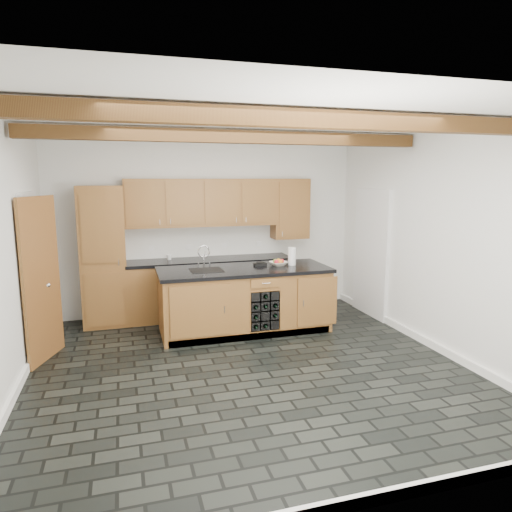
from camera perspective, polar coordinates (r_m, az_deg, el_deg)
The scene contains 10 objects.
ground at distance 5.56m, azimuth -0.98°, elevation -13.68°, with size 5.00×5.00×0.00m, color black.
room_shell at distance 5.64m, azimuth -3.29°, elevation 2.75°, with size 5.01×5.00×5.00m.
back_cabinetry at distance 7.33m, azimuth -8.50°, elevation -0.06°, with size 3.65×0.62×2.20m.
island at distance 6.66m, azimuth -1.38°, elevation -5.48°, with size 2.48×0.96×0.93m.
faucet at distance 6.47m, azimuth -6.28°, elevation -1.43°, with size 0.45×0.40×0.34m.
kitchen_scale at distance 6.75m, azimuth 0.53°, elevation -0.99°, with size 0.18×0.12×0.06m.
fruit_bowl at distance 6.75m, azimuth 2.83°, elevation -0.96°, with size 0.25×0.25×0.06m, color silver.
fruit_cluster at distance 6.74m, azimuth 2.83°, elevation -0.68°, with size 0.16×0.17×0.07m.
paper_towel at distance 6.80m, azimuth 4.51°, elevation -0.03°, with size 0.12×0.12×0.27m, color white.
mug at distance 7.36m, azimuth -10.79°, elevation -0.14°, with size 0.09×0.09×0.08m, color white.
Camera 1 is at (-1.35, -4.92, 2.20)m, focal length 32.00 mm.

